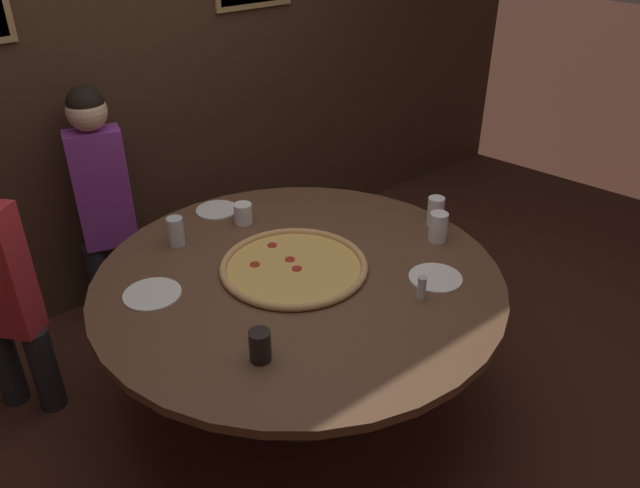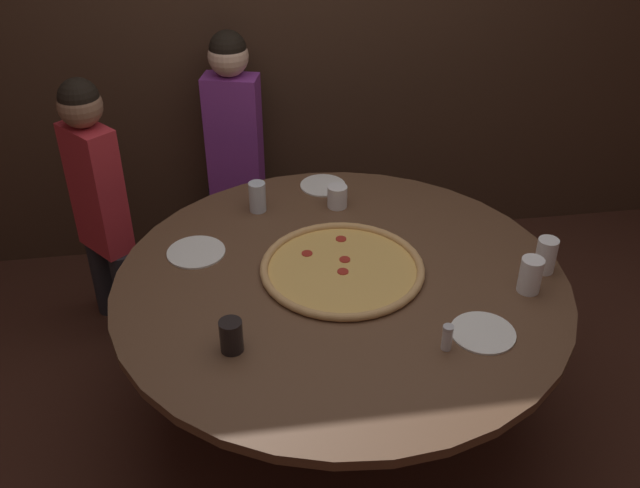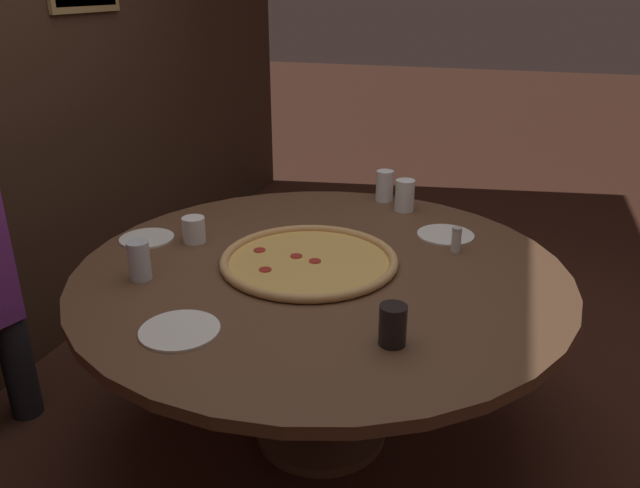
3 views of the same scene
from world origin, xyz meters
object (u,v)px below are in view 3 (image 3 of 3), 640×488
Objects in this scene: drink_cup_near_left at (385,186)px; condiment_shaker at (456,239)px; white_plate_near_front at (445,235)px; dining_table at (321,295)px; drink_cup_far_left at (393,325)px; drink_cup_far_right at (405,195)px; white_plate_right_side at (180,330)px; white_plate_left_side at (147,238)px; drink_cup_near_right at (139,261)px; giant_pizza at (309,260)px; drink_cup_centre_back at (194,230)px.

drink_cup_near_left reaches higher than condiment_shaker.
drink_cup_near_left is at bearing 42.31° from white_plate_near_front.
drink_cup_far_left is at bearing -141.57° from dining_table.
drink_cup_far_right reaches higher than dining_table.
white_plate_left_side is at bearing 38.71° from white_plate_right_side.
white_plate_right_side is (-1.35, 0.33, -0.07)m from drink_cup_near_left.
drink_cup_near_right reaches higher than white_plate_near_front.
drink_cup_far_right is 1.12m from white_plate_left_side.
drink_cup_near_left is at bearing 36.85° from condiment_shaker.
drink_cup_far_left reaches higher than white_plate_near_front.
drink_cup_centre_back is at bearing 82.62° from giant_pizza.
drink_cup_near_right is 1.19m from white_plate_near_front.
drink_cup_far_right is at bearing -54.97° from white_plate_left_side.
dining_table is 8.22× the size of white_plate_left_side.
white_plate_near_front is at bearing -3.13° from drink_cup_far_left.
white_plate_left_side is (-0.04, 0.19, -0.05)m from drink_cup_centre_back.
white_plate_left_side is at bearing 101.52° from condiment_shaker.
condiment_shaker is (0.27, -0.50, 0.04)m from giant_pizza.
dining_table is 0.14m from giant_pizza.
white_plate_near_front is at bearing -70.90° from white_plate_left_side.
drink_cup_near_right is 1.16m from condiment_shaker.
white_plate_left_side is 0.76m from white_plate_right_side.
drink_cup_near_right is at bearing 80.22° from drink_cup_far_left.
dining_table is 12.47× the size of drink_cup_far_right.
drink_cup_centre_back is 0.74× the size of drink_cup_near_right.
giant_pizza is 5.37× the size of drink_cup_far_left.
white_plate_right_side is at bearing 139.79° from condiment_shaker.
drink_cup_centre_back is 0.42× the size of white_plate_right_side.
drink_cup_near_left reaches higher than white_plate_left_side.
drink_cup_far_right is 0.66× the size of white_plate_left_side.
condiment_shaker reaches higher than dining_table.
dining_table is 12.30× the size of drink_cup_near_left.
drink_cup_near_right is at bearing 177.14° from drink_cup_centre_back.
dining_table is 14.63× the size of drink_cup_far_left.
drink_cup_far_right is 1.13m from drink_cup_far_left.
white_plate_right_side is (-0.57, 0.21, -0.01)m from giant_pizza.
giant_pizza is 0.61m from white_plate_right_side.
dining_table is at bearing 38.43° from drink_cup_far_left.
giant_pizza is at bearing -97.38° from drink_cup_centre_back.
drink_cup_far_right reaches higher than drink_cup_far_left.
white_plate_near_front and white_plate_right_side have the same top height.
giant_pizza is 0.50m from drink_cup_centre_back.
drink_cup_far_right is 0.16m from drink_cup_near_left.
drink_cup_far_right reaches higher than white_plate_near_front.
dining_table is at bearing -63.78° from drink_cup_near_right.
drink_cup_far_left reaches higher than white_plate_right_side.
drink_cup_near_left reaches higher than white_plate_near_front.
drink_cup_near_right reaches higher than condiment_shaker.
drink_cup_centre_back reaches higher than white_plate_near_front.
drink_cup_centre_back is 0.69m from white_plate_right_side.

